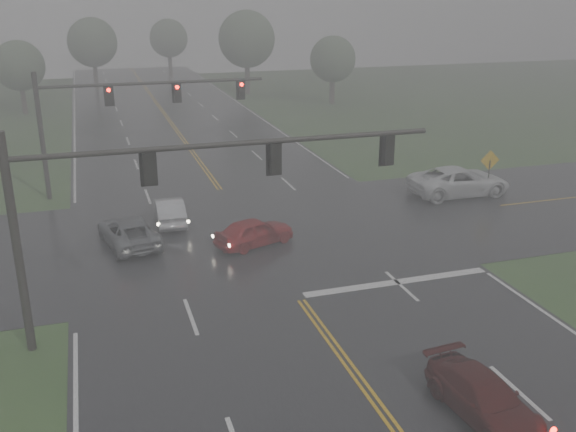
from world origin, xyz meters
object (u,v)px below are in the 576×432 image
object	(u,v)px
car_grey	(130,245)
signal_gantry_far	(113,108)
sedan_maroon	(481,416)
sedan_red	(255,245)
pickup_white	(458,195)
signal_gantry_near	(157,188)
sedan_silver	(170,223)

from	to	relation	value
car_grey	signal_gantry_far	bearing A→B (deg)	-101.85
sedan_maroon	signal_gantry_far	size ratio (longest dim) A/B	0.32
sedan_red	pickup_white	distance (m)	14.64
sedan_maroon	pickup_white	xyz separation A→B (m)	(11.03, 19.27, 0.00)
car_grey	signal_gantry_far	size ratio (longest dim) A/B	0.36
sedan_red	signal_gantry_near	xyz separation A→B (m)	(-5.22, -7.04, 5.48)
sedan_silver	sedan_red	bearing A→B (deg)	130.26
sedan_silver	signal_gantry_near	bearing A→B (deg)	83.76
sedan_maroon	car_grey	size ratio (longest dim) A/B	0.88
signal_gantry_far	sedan_red	bearing A→B (deg)	-62.38
car_grey	signal_gantry_far	world-z (taller)	signal_gantry_far
sedan_silver	car_grey	world-z (taller)	sedan_silver
sedan_maroon	car_grey	distance (m)	19.13
pickup_white	signal_gantry_far	size ratio (longest dim) A/B	0.46
pickup_white	signal_gantry_near	distance (m)	22.95
sedan_maroon	sedan_red	bearing A→B (deg)	95.78
sedan_silver	signal_gantry_near	xyz separation A→B (m)	(-1.68, -11.54, 5.48)
car_grey	sedan_red	bearing A→B (deg)	151.54
sedan_maroon	sedan_red	distance (m)	15.37
sedan_silver	signal_gantry_far	world-z (taller)	signal_gantry_far
sedan_red	pickup_white	world-z (taller)	pickup_white
pickup_white	sedan_maroon	bearing A→B (deg)	150.47
signal_gantry_far	pickup_white	bearing A→B (deg)	-18.94
sedan_maroon	car_grey	world-z (taller)	car_grey
sedan_silver	car_grey	distance (m)	3.53
sedan_red	signal_gantry_near	size ratio (longest dim) A/B	0.27
sedan_maroon	signal_gantry_near	world-z (taller)	signal_gantry_near
sedan_maroon	signal_gantry_far	world-z (taller)	signal_gantry_far
signal_gantry_near	signal_gantry_far	world-z (taller)	signal_gantry_near
sedan_silver	car_grey	size ratio (longest dim) A/B	0.86
sedan_maroon	signal_gantry_near	distance (m)	12.73
sedan_maroon	signal_gantry_near	xyz separation A→B (m)	(-8.22, 8.03, 5.48)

